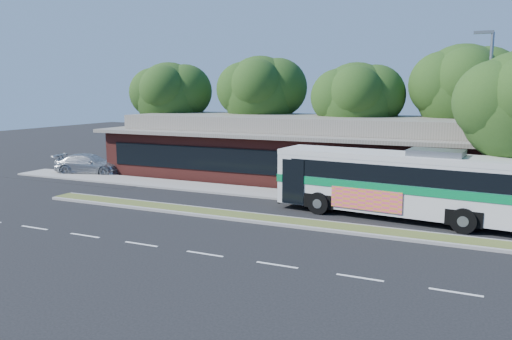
% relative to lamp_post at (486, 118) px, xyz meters
% --- Properties ---
extents(ground, '(120.00, 120.00, 0.00)m').
position_rel_lamp_post_xyz_m(ground, '(-9.56, -6.00, -4.90)').
color(ground, black).
rests_on(ground, ground).
extents(median_strip, '(26.00, 1.10, 0.15)m').
position_rel_lamp_post_xyz_m(median_strip, '(-9.56, -5.40, -4.83)').
color(median_strip, '#525C27').
rests_on(median_strip, ground).
extents(sidewalk, '(44.00, 2.60, 0.12)m').
position_rel_lamp_post_xyz_m(sidewalk, '(-9.56, 0.40, -4.84)').
color(sidewalk, gray).
rests_on(sidewalk, ground).
extents(parking_lot, '(14.00, 12.00, 0.01)m').
position_rel_lamp_post_xyz_m(parking_lot, '(-27.56, 4.00, -4.90)').
color(parking_lot, black).
rests_on(parking_lot, ground).
extents(plaza_building, '(33.20, 11.20, 4.45)m').
position_rel_lamp_post_xyz_m(plaza_building, '(-9.56, 6.99, -2.77)').
color(plaza_building, maroon).
rests_on(plaza_building, ground).
extents(lamp_post, '(0.93, 0.18, 9.07)m').
position_rel_lamp_post_xyz_m(lamp_post, '(0.00, 0.00, 0.00)').
color(lamp_post, slate).
rests_on(lamp_post, ground).
extents(tree_bg_a, '(6.47, 5.80, 8.63)m').
position_rel_lamp_post_xyz_m(tree_bg_a, '(-24.15, 9.14, 0.97)').
color(tree_bg_a, black).
rests_on(tree_bg_a, ground).
extents(tree_bg_b, '(6.69, 6.00, 9.00)m').
position_rel_lamp_post_xyz_m(tree_bg_b, '(-16.13, 10.14, 1.24)').
color(tree_bg_b, black).
rests_on(tree_bg_b, ground).
extents(tree_bg_c, '(6.24, 5.60, 8.26)m').
position_rel_lamp_post_xyz_m(tree_bg_c, '(-8.16, 9.13, 0.69)').
color(tree_bg_c, black).
rests_on(tree_bg_c, ground).
extents(tree_bg_d, '(6.91, 6.20, 9.37)m').
position_rel_lamp_post_xyz_m(tree_bg_d, '(-1.12, 10.15, 1.52)').
color(tree_bg_d, black).
rests_on(tree_bg_d, ground).
extents(transit_bus, '(12.63, 3.97, 3.49)m').
position_rel_lamp_post_xyz_m(transit_bus, '(-3.51, -2.21, -2.96)').
color(transit_bus, silver).
rests_on(transit_bus, ground).
extents(sedan, '(5.54, 3.40, 1.50)m').
position_rel_lamp_post_xyz_m(sedan, '(-27.10, 1.80, -4.15)').
color(sedan, '#A2A5A9').
rests_on(sedan, ground).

